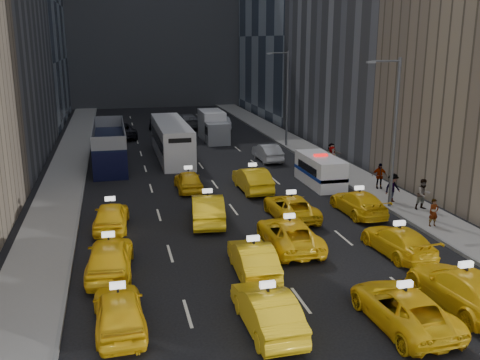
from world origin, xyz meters
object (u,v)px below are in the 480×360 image
(double_decker, at_px, (110,145))
(city_bus, at_px, (172,140))
(box_truck, at_px, (213,126))
(pedestrian_0, at_px, (434,213))
(nypd_van, at_px, (320,171))

(double_decker, bearing_deg, city_bus, 13.33)
(box_truck, relative_size, pedestrian_0, 4.28)
(pedestrian_0, bearing_deg, city_bus, 118.38)
(double_decker, xyz_separation_m, city_bus, (5.25, 1.62, -0.06))
(city_bus, relative_size, pedestrian_0, 7.90)
(box_truck, distance_m, pedestrian_0, 29.47)
(nypd_van, distance_m, double_decker, 17.58)
(nypd_van, distance_m, city_bus, 14.84)
(nypd_van, xyz_separation_m, pedestrian_0, (2.57, -9.98, -0.09))
(city_bus, bearing_deg, nypd_van, -51.41)
(pedestrian_0, bearing_deg, nypd_van, 104.37)
(double_decker, height_order, box_truck, double_decker)
(nypd_van, relative_size, box_truck, 0.81)
(pedestrian_0, bearing_deg, double_decker, 130.22)
(double_decker, bearing_deg, pedestrian_0, -53.46)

